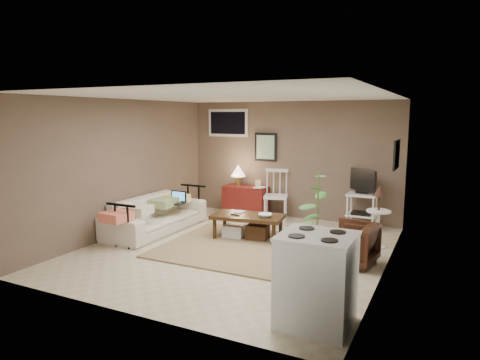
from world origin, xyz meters
The scene contains 20 objects.
floor centered at (0.00, 0.00, 0.00)m, with size 5.00×5.00×0.00m, color #C1B293.
art_back centered at (-0.55, 2.48, 1.45)m, with size 0.50×0.03×0.60m, color black.
art_right centered at (2.23, 1.05, 1.52)m, with size 0.03×0.60×0.45m, color black.
window centered at (-1.45, 2.48, 1.95)m, with size 0.96×0.03×0.60m, color silver.
rug centered at (0.23, 0.11, 0.01)m, with size 2.80×2.24×0.03m, color #928155.
coffee_table centered at (-0.08, 0.59, 0.25)m, with size 1.27×0.76×0.46m.
sofa centered at (-1.80, 0.31, 0.42)m, with size 2.16×0.63×0.85m, color beige.
sofa_pillows centered at (-1.75, 0.06, 0.52)m, with size 0.42×2.06×0.15m, color beige, non-canonical shape.
sofa_end_rails centered at (-1.68, 0.31, 0.36)m, with size 0.58×2.16×0.73m, color black, non-canonical shape.
laptop centered at (-1.59, 0.68, 0.55)m, with size 0.33×0.24×0.23m.
red_console centered at (-0.92, 2.23, 0.37)m, with size 0.93×0.42×1.08m.
spindle_chair centered at (-0.16, 2.11, 0.48)m, with size 0.58×0.58×1.03m.
tv_stand centered at (1.54, 2.15, 0.60)m, with size 0.55×0.47×1.13m.
side_table centered at (2.00, 1.10, 0.63)m, with size 0.38×0.38×1.02m.
armchair centered at (1.78, 0.15, 0.33)m, with size 0.64×0.60×0.66m, color black.
potted_plant centered at (1.54, -0.80, 0.78)m, with size 0.37×0.37×1.46m.
stove centered at (1.84, -1.84, 0.48)m, with size 0.73×0.68×0.96m.
bowl centered at (0.25, 0.58, 0.55)m, with size 0.23×0.06×0.23m, color #39230F.
book_table centered at (-0.36, 0.71, 0.53)m, with size 0.15×0.02×0.20m, color #39230F.
book_console centered at (-0.62, 2.14, 0.75)m, with size 0.18×0.02×0.25m, color #39230F.
Camera 1 is at (2.98, -5.85, 2.11)m, focal length 32.00 mm.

